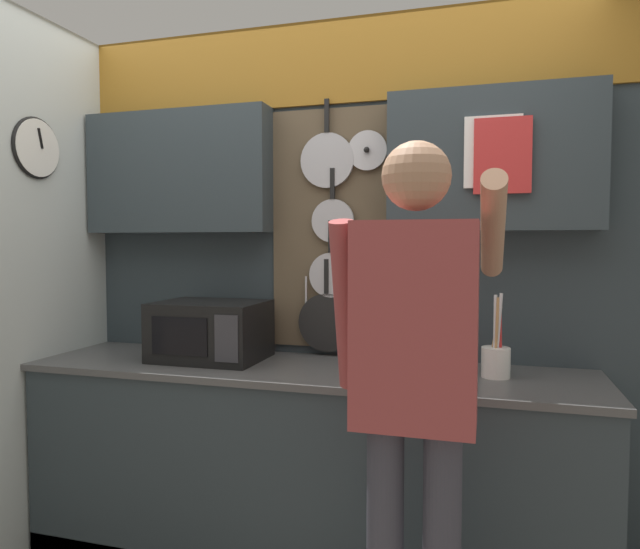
{
  "coord_description": "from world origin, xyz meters",
  "views": [
    {
      "loc": [
        0.78,
        -2.4,
        1.44
      ],
      "look_at": [
        0.01,
        0.2,
        1.29
      ],
      "focal_mm": 32.0,
      "sensor_mm": 36.0,
      "label": 1
    }
  ],
  "objects": [
    {
      "name": "utensil_crock",
      "position": [
        0.82,
        0.03,
        0.96
      ],
      "size": [
        0.12,
        0.12,
        0.35
      ],
      "color": "white",
      "rests_on": "base_cabinet_counter"
    },
    {
      "name": "knife_block",
      "position": [
        0.37,
        0.03,
        0.98
      ],
      "size": [
        0.11,
        0.15,
        0.26
      ],
      "color": "brown",
      "rests_on": "base_cabinet_counter"
    },
    {
      "name": "back_wall_unit",
      "position": [
        0.0,
        0.29,
        1.5
      ],
      "size": [
        3.1,
        0.23,
        2.51
      ],
      "color": "#2D383D",
      "rests_on": "ground_plane"
    },
    {
      "name": "microwave",
      "position": [
        -0.48,
        0.03,
        1.02
      ],
      "size": [
        0.5,
        0.39,
        0.28
      ],
      "color": "black",
      "rests_on": "base_cabinet_counter"
    },
    {
      "name": "person",
      "position": [
        0.57,
        -0.61,
        1.05
      ],
      "size": [
        0.54,
        0.63,
        1.75
      ],
      "color": "#383842",
      "rests_on": "ground_plane"
    },
    {
      "name": "base_cabinet_counter",
      "position": [
        0.0,
        -0.0,
        0.44
      ],
      "size": [
        2.53,
        0.64,
        0.88
      ],
      "color": "#2D383D",
      "rests_on": "ground_plane"
    },
    {
      "name": "side_wall",
      "position": [
        -1.28,
        -0.39,
        1.27
      ],
      "size": [
        0.07,
        1.6,
        2.51
      ],
      "color": "silver",
      "rests_on": "ground_plane"
    }
  ]
}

